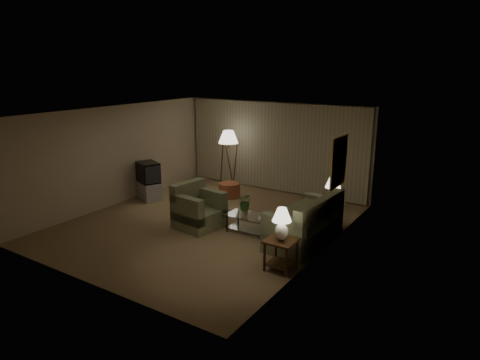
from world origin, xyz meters
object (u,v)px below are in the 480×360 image
(tv_cabinet, at_px, (149,191))
(table_lamp_near, at_px, (282,221))
(sofa, at_px, (304,225))
(vase, at_px, (245,211))
(armchair, at_px, (199,210))
(coffee_table, at_px, (251,221))
(floor_lamp, at_px, (229,159))
(side_table_near, at_px, (281,249))
(side_table_far, at_px, (332,211))
(ottoman, at_px, (229,190))
(crt_tv, at_px, (148,172))
(table_lamp_far, at_px, (333,188))

(tv_cabinet, bearing_deg, table_lamp_near, 4.06)
(sofa, height_order, vase, sofa)
(armchair, distance_m, coffee_table, 1.27)
(table_lamp_near, xyz_separation_m, coffee_table, (-1.42, 1.25, -0.69))
(sofa, relative_size, vase, 14.30)
(floor_lamp, bearing_deg, tv_cabinet, -125.17)
(armchair, height_order, table_lamp_near, table_lamp_near)
(side_table_near, xyz_separation_m, side_table_far, (-0.00, 2.60, -0.01))
(side_table_far, xyz_separation_m, ottoman, (-3.38, 0.66, -0.19))
(sofa, height_order, crt_tv, crt_tv)
(sofa, bearing_deg, side_table_far, 177.58)
(coffee_table, bearing_deg, side_table_far, 43.57)
(tv_cabinet, xyz_separation_m, crt_tv, (0.00, 0.00, 0.54))
(tv_cabinet, bearing_deg, ottoman, 61.53)
(side_table_near, xyz_separation_m, ottoman, (-3.38, 3.26, -0.21))
(tv_cabinet, distance_m, vase, 3.69)
(table_lamp_far, distance_m, ottoman, 3.53)
(tv_cabinet, bearing_deg, armchair, 3.09)
(side_table_near, xyz_separation_m, tv_cabinet, (-5.20, 1.85, -0.16))
(table_lamp_near, distance_m, ottoman, 4.76)
(side_table_near, distance_m, side_table_far, 2.60)
(side_table_near, bearing_deg, armchair, 161.40)
(side_table_near, distance_m, table_lamp_near, 0.56)
(coffee_table, bearing_deg, table_lamp_far, 43.57)
(table_lamp_near, distance_m, vase, 2.06)
(coffee_table, bearing_deg, table_lamp_near, -41.37)
(ottoman, height_order, vase, vase)
(floor_lamp, bearing_deg, coffee_table, -47.51)
(armchair, height_order, side_table_near, armchair)
(floor_lamp, distance_m, vase, 3.45)
(side_table_far, relative_size, vase, 4.17)
(coffee_table, xyz_separation_m, vase, (-0.15, -0.00, 0.21))
(armchair, height_order, side_table_far, armchair)
(sofa, bearing_deg, side_table_near, 10.77)
(tv_cabinet, height_order, crt_tv, crt_tv)
(armchair, distance_m, side_table_near, 2.77)
(sofa, height_order, side_table_far, sofa)
(sofa, distance_m, side_table_near, 1.36)
(sofa, distance_m, table_lamp_near, 1.46)
(side_table_far, distance_m, table_lamp_far, 0.58)
(coffee_table, relative_size, ottoman, 1.83)
(table_lamp_near, bearing_deg, floor_lamp, 134.64)
(table_lamp_far, relative_size, vase, 4.40)
(side_table_far, height_order, ottoman, side_table_far)
(coffee_table, height_order, ottoman, same)
(armchair, bearing_deg, coffee_table, -65.97)
(side_table_near, xyz_separation_m, coffee_table, (-1.42, 1.25, -0.14))
(coffee_table, xyz_separation_m, ottoman, (-1.96, 2.01, -0.07))
(armchair, relative_size, side_table_near, 2.05)
(table_lamp_far, bearing_deg, armchair, -146.87)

